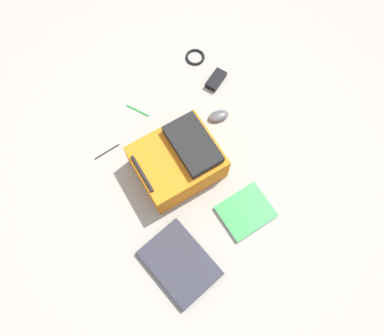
# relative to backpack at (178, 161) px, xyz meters

# --- Properties ---
(ground_plane) EXTENTS (3.42, 3.42, 0.00)m
(ground_plane) POSITION_rel_backpack_xyz_m (-0.03, -0.04, -0.10)
(ground_plane) COLOR gray
(backpack) EXTENTS (0.38, 0.43, 0.22)m
(backpack) POSITION_rel_backpack_xyz_m (0.00, 0.00, 0.00)
(backpack) COLOR orange
(backpack) RESTS_ON ground_plane
(laptop) EXTENTS (0.34, 0.25, 0.03)m
(laptop) POSITION_rel_backpack_xyz_m (-0.36, 0.30, -0.08)
(laptop) COLOR #24242C
(laptop) RESTS_ON ground_plane
(book_blue) EXTENTS (0.23, 0.26, 0.02)m
(book_blue) POSITION_rel_backpack_xyz_m (-0.38, -0.10, -0.09)
(book_blue) COLOR silver
(book_blue) RESTS_ON ground_plane
(computer_mouse) EXTENTS (0.10, 0.12, 0.03)m
(computer_mouse) POSITION_rel_backpack_xyz_m (0.08, -0.34, -0.08)
(computer_mouse) COLOR #4C4C51
(computer_mouse) RESTS_ON ground_plane
(cable_coil) EXTENTS (0.11, 0.11, 0.01)m
(cable_coil) POSITION_rel_backpack_xyz_m (0.45, -0.49, -0.09)
(cable_coil) COLOR black
(cable_coil) RESTS_ON ground_plane
(power_brick) EXTENTS (0.10, 0.14, 0.04)m
(power_brick) POSITION_rel_backpack_xyz_m (0.26, -0.47, -0.08)
(power_brick) COLOR black
(power_brick) RESTS_ON ground_plane
(pen_black) EXTENTS (0.02, 0.14, 0.01)m
(pen_black) POSITION_rel_backpack_xyz_m (0.30, 0.23, -0.09)
(pen_black) COLOR black
(pen_black) RESTS_ON ground_plane
(pen_blue) EXTENTS (0.13, 0.06, 0.01)m
(pen_blue) POSITION_rel_backpack_xyz_m (0.39, -0.04, -0.09)
(pen_blue) COLOR #198C33
(pen_blue) RESTS_ON ground_plane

